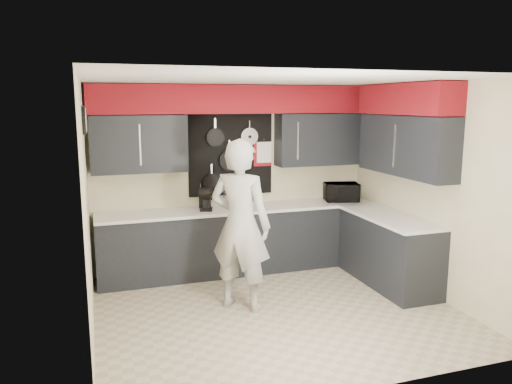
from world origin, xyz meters
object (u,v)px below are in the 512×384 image
object	(u,v)px
microwave	(341,192)
coffee_maker	(206,199)
utensil_crock	(231,202)
person	(240,225)
knife_block	(238,199)

from	to	relation	value
microwave	coffee_maker	xyz separation A→B (m)	(-2.04, 0.02, 0.02)
microwave	utensil_crock	world-z (taller)	microwave
utensil_crock	coffee_maker	world-z (taller)	coffee_maker
coffee_maker	person	size ratio (longest dim) A/B	0.15
coffee_maker	person	xyz separation A→B (m)	(0.13, -1.21, -0.09)
knife_block	utensil_crock	size ratio (longest dim) A/B	1.34
coffee_maker	knife_block	bearing A→B (deg)	23.99
knife_block	person	xyz separation A→B (m)	(-0.35, -1.29, -0.04)
utensil_crock	coffee_maker	bearing A→B (deg)	-173.19
microwave	coffee_maker	world-z (taller)	coffee_maker
person	microwave	bearing A→B (deg)	-108.12
microwave	utensil_crock	size ratio (longest dim) A/B	3.06
microwave	knife_block	xyz separation A→B (m)	(-1.56, 0.09, -0.03)
utensil_crock	person	size ratio (longest dim) A/B	0.08
knife_block	person	distance (m)	1.34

